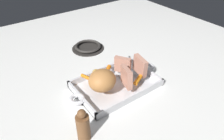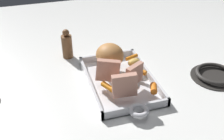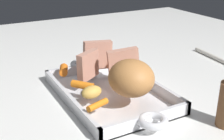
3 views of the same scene
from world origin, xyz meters
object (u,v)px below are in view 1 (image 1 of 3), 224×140
roast_slice_thick (140,66)px  baby_carrot_northwest (108,70)px  baby_carrot_southeast (86,77)px  baby_carrot_short (138,80)px  roasting_dish (116,84)px  roast_slice_outer (123,65)px  pork_roast (102,80)px  baby_carrot_northeast (126,61)px  potato_corner (97,73)px  roast_slice_thin (126,77)px  pepper_mill (83,126)px  stove_burner_rear (88,47)px

roast_slice_thick → baby_carrot_northwest: size_ratio=1.41×
baby_carrot_southeast → baby_carrot_short: (0.16, -0.14, 0.00)m
roasting_dish → baby_carrot_southeast: (-0.10, 0.08, 0.03)m
roast_slice_outer → baby_carrot_southeast: size_ratio=1.35×
pork_roast → baby_carrot_northeast: pork_roast is taller
potato_corner → roast_slice_thin: bearing=-62.8°
roasting_dish → pepper_mill: (-0.24, -0.15, 0.05)m
roast_slice_outer → pepper_mill: size_ratio=0.57×
roast_slice_outer → baby_carrot_northwest: 0.07m
pork_roast → stove_burner_rear: (0.15, 0.37, -0.07)m
pork_roast → baby_carrot_short: (0.15, -0.05, -0.03)m
pork_roast → pepper_mill: 0.21m
pork_roast → roast_slice_thick: bearing=-2.3°
roasting_dish → baby_carrot_short: (0.07, -0.06, 0.03)m
roast_slice_thick → baby_carrot_southeast: 0.24m
roasting_dish → baby_carrot_short: size_ratio=7.63×
roast_slice_thin → roast_slice_thick: bearing=15.3°
roast_slice_thick → baby_carrot_southeast: bearing=153.8°
roasting_dish → baby_carrot_southeast: 0.13m
roast_slice_outer → roast_slice_thin: bearing=-118.9°
stove_burner_rear → baby_carrot_short: bearing=-90.1°
roasting_dish → pepper_mill: 0.29m
baby_carrot_southeast → baby_carrot_short: baby_carrot_short is taller
baby_carrot_northeast → pepper_mill: pepper_mill is taller
stove_burner_rear → pepper_mill: (-0.31, -0.50, 0.05)m
roast_slice_thin → baby_carrot_northeast: roast_slice_thin is taller
roast_slice_thin → baby_carrot_northeast: (0.10, 0.13, -0.03)m
roasting_dish → baby_carrot_northeast: size_ratio=10.46×
roasting_dish → pork_roast: size_ratio=3.92×
baby_carrot_short → baby_carrot_northeast: size_ratio=1.37×
stove_burner_rear → potato_corner: bearing=-112.3°
pork_roast → roast_slice_outer: pork_roast is taller
baby_carrot_short → roast_slice_thin: bearing=165.5°
roasting_dish → roast_slice_thick: bearing=-11.2°
roast_slice_thin → baby_carrot_southeast: size_ratio=1.48×
roast_slice_thick → stove_burner_rear: size_ratio=0.45×
baby_carrot_short → roasting_dish: bearing=137.0°
pork_roast → pepper_mill: bearing=-140.1°
baby_carrot_northwest → potato_corner: bearing=179.0°
roast_slice_thick → stove_burner_rear: bearing=96.7°
baby_carrot_northeast → baby_carrot_northwest: 0.11m
pork_roast → baby_carrot_southeast: 0.10m
roast_slice_thin → baby_carrot_southeast: (-0.11, 0.13, -0.03)m
baby_carrot_short → pork_roast: bearing=161.7°
roasting_dish → potato_corner: 0.09m
roast_slice_thick → roast_slice_thin: bearing=-164.7°
roast_slice_thick → pepper_mill: size_ratio=0.63×
roasting_dish → roast_slice_thin: roast_slice_thin is taller
roast_slice_outer → potato_corner: (-0.11, 0.04, -0.02)m
baby_carrot_southeast → stove_burner_rear: baby_carrot_southeast is taller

